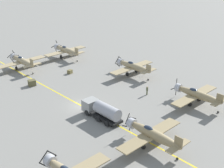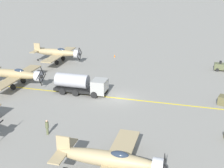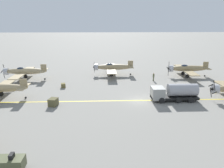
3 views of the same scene
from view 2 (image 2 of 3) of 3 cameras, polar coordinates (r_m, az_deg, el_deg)
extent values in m
plane|color=gray|center=(45.23, 1.27, -2.62)|extent=(400.00, 400.00, 0.00)
cube|color=yellow|center=(45.22, 1.27, -2.62)|extent=(0.30, 160.00, 0.01)
ellipsoid|color=#968159|center=(51.64, -17.67, 1.79)|extent=(1.50, 9.50, 1.42)
cylinder|color=#B7B7BC|center=(49.41, -13.31, 1.39)|extent=(1.58, 0.90, 1.58)
ellipsoid|color=#232D3D|center=(50.87, -16.65, 2.29)|extent=(0.80, 1.70, 0.76)
cube|color=#968159|center=(51.34, -16.91, 1.37)|extent=(12.00, 2.10, 0.16)
sphere|color=black|center=(49.18, -12.80, 1.34)|extent=(0.56, 0.56, 0.56)
cube|color=black|center=(49.30, -12.64, 2.34)|extent=(0.98, 0.06, 1.59)
cube|color=black|center=(49.95, -12.36, 1.15)|extent=(1.59, 0.06, 0.98)
cube|color=black|center=(49.07, -12.96, 0.34)|extent=(0.98, 0.06, 1.59)
cube|color=black|center=(48.41, -13.26, 1.53)|extent=(1.59, 0.06, 0.98)
cylinder|color=black|center=(52.74, -16.00, 1.23)|extent=(0.14, 0.14, 1.26)
cylinder|color=black|center=(52.94, -15.93, 0.59)|extent=(0.22, 0.90, 0.90)
cylinder|color=black|center=(50.36, -17.72, 0.15)|extent=(0.14, 0.14, 1.26)
cylinder|color=black|center=(50.58, -17.65, -0.52)|extent=(0.22, 0.90, 0.90)
ellipsoid|color=tan|center=(28.02, -0.94, -13.50)|extent=(1.50, 9.50, 1.42)
cylinder|color=#B7B7BC|center=(27.31, 8.36, -14.76)|extent=(1.58, 0.90, 1.58)
ellipsoid|color=#232D3D|center=(27.46, 1.39, -12.88)|extent=(0.80, 1.70, 0.76)
cube|color=tan|center=(28.04, 0.60, -14.31)|extent=(12.00, 2.10, 0.16)
cube|color=tan|center=(29.18, -8.84, -11.91)|extent=(4.40, 1.10, 0.12)
cube|color=tan|center=(28.84, -8.91, -10.81)|extent=(0.14, 1.30, 1.60)
sphere|color=black|center=(27.27, 9.44, -14.88)|extent=(0.56, 0.56, 0.56)
cube|color=black|center=(27.36, 9.66, -13.06)|extent=(1.23, 0.06, 1.43)
cube|color=black|center=(26.40, 9.34, -14.70)|extent=(1.43, 0.06, 1.23)
cylinder|color=black|center=(29.59, 1.37, -13.72)|extent=(0.14, 0.14, 1.26)
cylinder|color=black|center=(29.95, 1.36, -14.72)|extent=(0.22, 0.90, 0.90)
ellipsoid|color=#9D8860|center=(63.05, -10.21, 5.72)|extent=(1.50, 9.50, 1.42)
cylinder|color=#B7B7BC|center=(61.30, -6.43, 5.49)|extent=(1.57, 0.90, 1.58)
ellipsoid|color=#232D3D|center=(62.44, -9.29, 6.16)|extent=(0.80, 1.70, 0.76)
cube|color=#9D8860|center=(62.82, -9.56, 5.38)|extent=(12.00, 2.10, 0.16)
cube|color=#9D8860|center=(64.86, -13.51, 6.02)|extent=(4.40, 1.10, 0.12)
cube|color=#9D8860|center=(64.71, -13.55, 6.58)|extent=(0.14, 1.30, 1.60)
sphere|color=black|center=(61.12, -5.99, 5.46)|extent=(0.56, 0.56, 0.56)
cube|color=black|center=(61.82, -5.77, 5.03)|extent=(1.29, 0.06, 1.38)
cube|color=black|center=(60.69, -6.19, 4.77)|extent=(1.38, 0.06, 1.29)
cube|color=black|center=(60.42, -6.22, 5.91)|extent=(1.29, 0.06, 1.38)
cube|color=black|center=(61.55, -5.80, 6.15)|extent=(1.38, 0.06, 1.29)
cylinder|color=black|center=(64.29, -8.98, 5.18)|extent=(0.14, 0.14, 1.26)
cylinder|color=black|center=(64.46, -8.94, 4.64)|extent=(0.22, 0.90, 0.90)
cylinder|color=black|center=(61.68, -10.11, 4.46)|extent=(0.14, 0.14, 1.26)
cylinder|color=black|center=(61.85, -10.07, 3.90)|extent=(0.22, 0.90, 0.90)
cylinder|color=black|center=(65.40, -13.41, 4.31)|extent=(0.12, 0.36, 0.36)
cube|color=black|center=(46.95, -5.72, -1.01)|extent=(2.25, 8.00, 0.40)
cube|color=#999993|center=(45.72, -2.29, -0.44)|extent=(2.50, 2.08, 2.00)
cylinder|color=#9E9EA3|center=(46.96, -7.28, 0.63)|extent=(2.10, 4.96, 2.10)
cylinder|color=black|center=(47.25, -2.39, -0.94)|extent=(0.30, 1.00, 1.00)
cylinder|color=black|center=(45.16, -3.31, -2.00)|extent=(0.30, 1.00, 1.00)
cylinder|color=black|center=(48.16, -5.65, -0.61)|extent=(0.30, 1.00, 1.00)
cylinder|color=black|center=(46.11, -6.70, -1.62)|extent=(0.30, 1.00, 1.00)
cylinder|color=black|center=(48.91, -7.93, -0.37)|extent=(0.30, 1.00, 1.00)
cylinder|color=black|center=(46.90, -9.06, -1.36)|extent=(0.30, 1.00, 1.00)
cube|color=#515638|center=(60.62, 19.40, 3.05)|extent=(1.40, 2.60, 1.10)
cube|color=black|center=(60.40, 19.24, 3.77)|extent=(0.70, 0.36, 0.44)
cylinder|color=black|center=(61.37, 18.65, 2.85)|extent=(0.20, 0.60, 0.60)
cylinder|color=black|center=(60.06, 18.70, 2.47)|extent=(0.20, 0.60, 0.60)
cylinder|color=#515638|center=(36.31, -11.72, -8.42)|extent=(0.27, 0.27, 0.86)
cylinder|color=#515638|center=(35.94, -11.81, -7.32)|extent=(0.40, 0.40, 0.72)
sphere|color=tan|center=(35.73, -11.86, -6.64)|extent=(0.23, 0.23, 0.23)
cube|color=brown|center=(45.68, 19.66, -2.79)|extent=(1.75, 1.58, 1.23)
cone|color=orange|center=(66.31, 0.48, 5.17)|extent=(0.36, 0.36, 0.55)
camera|label=1|loc=(88.05, -22.04, 24.86)|focal=50.00mm
camera|label=3|loc=(75.78, 13.05, 16.79)|focal=35.00mm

